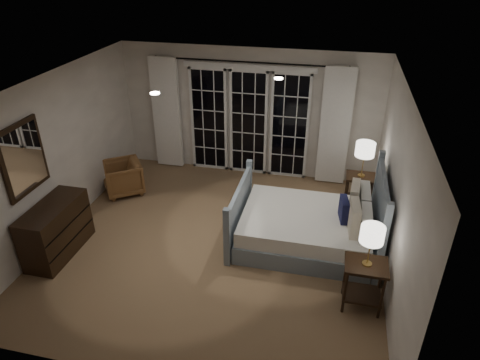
% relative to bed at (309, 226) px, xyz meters
% --- Properties ---
extents(floor, '(5.00, 5.00, 0.00)m').
position_rel_bed_xyz_m(floor, '(-1.42, -0.30, -0.32)').
color(floor, '#8A684A').
rests_on(floor, ground).
extents(ceiling, '(5.00, 5.00, 0.00)m').
position_rel_bed_xyz_m(ceiling, '(-1.42, -0.30, 2.18)').
color(ceiling, silver).
rests_on(ceiling, wall_back).
extents(wall_left, '(0.02, 5.00, 2.50)m').
position_rel_bed_xyz_m(wall_left, '(-3.92, -0.30, 0.93)').
color(wall_left, white).
rests_on(wall_left, floor).
extents(wall_right, '(0.02, 5.00, 2.50)m').
position_rel_bed_xyz_m(wall_right, '(1.08, -0.30, 0.93)').
color(wall_right, white).
rests_on(wall_right, floor).
extents(wall_back, '(5.00, 0.02, 2.50)m').
position_rel_bed_xyz_m(wall_back, '(-1.42, 2.20, 0.93)').
color(wall_back, white).
rests_on(wall_back, floor).
extents(wall_front, '(5.00, 0.02, 2.50)m').
position_rel_bed_xyz_m(wall_front, '(-1.42, -2.80, 0.93)').
color(wall_front, white).
rests_on(wall_front, floor).
extents(french_doors, '(2.50, 0.04, 2.20)m').
position_rel_bed_xyz_m(french_doors, '(-1.42, 2.16, 0.77)').
color(french_doors, black).
rests_on(french_doors, wall_back).
extents(curtain_rod, '(3.50, 0.03, 0.03)m').
position_rel_bed_xyz_m(curtain_rod, '(-1.42, 2.10, 1.93)').
color(curtain_rod, black).
rests_on(curtain_rod, wall_back).
extents(curtain_left, '(0.55, 0.10, 2.25)m').
position_rel_bed_xyz_m(curtain_left, '(-3.07, 2.08, 0.83)').
color(curtain_left, white).
rests_on(curtain_left, curtain_rod).
extents(curtain_right, '(0.55, 0.10, 2.25)m').
position_rel_bed_xyz_m(curtain_right, '(0.23, 2.08, 0.83)').
color(curtain_right, white).
rests_on(curtain_right, curtain_rod).
extents(downlight_a, '(0.12, 0.12, 0.01)m').
position_rel_bed_xyz_m(downlight_a, '(-0.62, 0.30, 2.17)').
color(downlight_a, white).
rests_on(downlight_a, ceiling).
extents(downlight_b, '(0.12, 0.12, 0.01)m').
position_rel_bed_xyz_m(downlight_b, '(-2.02, -0.70, 2.17)').
color(downlight_b, white).
rests_on(downlight_b, ceiling).
extents(bed, '(2.14, 1.53, 1.24)m').
position_rel_bed_xyz_m(bed, '(0.00, 0.00, 0.00)').
color(bed, slate).
rests_on(bed, floor).
extents(nightstand_left, '(0.52, 0.42, 0.68)m').
position_rel_bed_xyz_m(nightstand_left, '(0.77, -1.17, 0.13)').
color(nightstand_left, black).
rests_on(nightstand_left, floor).
extents(nightstand_right, '(0.49, 0.39, 0.64)m').
position_rel_bed_xyz_m(nightstand_right, '(0.75, 1.23, 0.10)').
color(nightstand_right, black).
rests_on(nightstand_right, floor).
extents(lamp_left, '(0.29, 0.29, 0.55)m').
position_rel_bed_xyz_m(lamp_left, '(0.77, -1.17, 0.80)').
color(lamp_left, tan).
rests_on(lamp_left, nightstand_left).
extents(lamp_right, '(0.32, 0.32, 0.62)m').
position_rel_bed_xyz_m(lamp_right, '(0.75, 1.23, 0.82)').
color(lamp_right, tan).
rests_on(lamp_right, nightstand_right).
extents(armchair, '(0.93, 0.93, 0.61)m').
position_rel_bed_xyz_m(armchair, '(-3.52, 0.82, -0.01)').
color(armchair, brown).
rests_on(armchair, floor).
extents(dresser, '(0.49, 1.16, 0.82)m').
position_rel_bed_xyz_m(dresser, '(-3.65, -1.05, 0.09)').
color(dresser, black).
rests_on(dresser, floor).
extents(mirror, '(0.05, 0.85, 1.00)m').
position_rel_bed_xyz_m(mirror, '(-3.88, -1.05, 1.23)').
color(mirror, black).
rests_on(mirror, wall_left).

